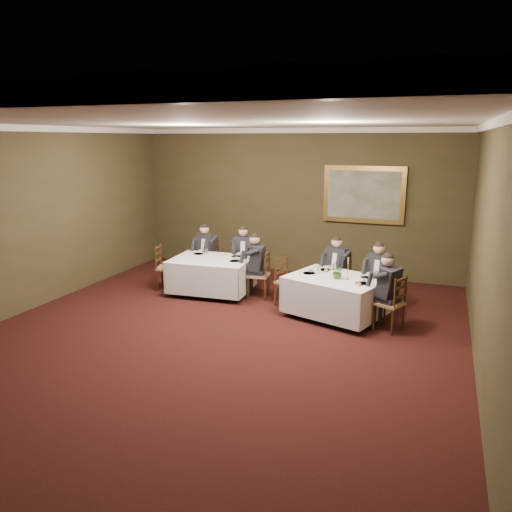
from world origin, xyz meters
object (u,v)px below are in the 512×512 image
Objects in this scene: table_main at (335,294)px; diner_main_endright at (389,302)px; chair_sec_backleft at (208,269)px; centerpiece at (338,271)px; chair_main_backleft at (337,287)px; chair_main_endleft at (288,292)px; chair_sec_endright at (259,284)px; painting at (364,195)px; chair_sec_endleft at (167,276)px; table_second at (212,273)px; diner_sec_backleft at (207,260)px; diner_sec_backright at (244,262)px; diner_main_backright at (379,285)px; chair_main_endright at (389,315)px; diner_sec_endright at (259,274)px; chair_sec_backright at (244,272)px; candlestick at (348,271)px; diner_main_backleft at (337,277)px; chair_main_backright at (378,296)px.

table_main is 1.06m from diner_main_endright.
centerpiece is at bearing 165.19° from chair_sec_backleft.
centerpiece reaches higher than chair_main_backleft.
chair_main_endleft is 1.00× the size of chair_sec_endright.
painting reaches higher than diner_main_endright.
chair_sec_endleft is at bearing 27.78° from chair_main_backleft.
chair_main_endleft is at bearing -6.18° from table_second.
diner_sec_backleft is 1.00× the size of diner_sec_backright.
chair_main_endright is (0.32, -1.01, -0.23)m from diner_main_backright.
diner_main_backright and diner_sec_endright have the same top height.
diner_main_endright is 3.84m from chair_sec_backright.
diner_sec_backleft is 0.93m from chair_sec_backright.
diner_sec_backleft is 1.35× the size of chair_sec_endleft.
diner_main_backright is at bearing 178.66° from chair_sec_backleft.
diner_main_endright is 4.62m from chair_sec_backleft.
candlestick is (-0.79, 0.28, 0.41)m from diner_main_endright.
diner_sec_backright is at bearing 8.77° from chair_main_backleft.
table_second is 1.05m from diner_sec_endright.
chair_sec_endright is at bearing 4.02° from table_second.
candlestick is at bearing 137.59° from diner_sec_backright.
diner_sec_backleft reaches higher than chair_main_endright.
chair_main_endright is at bearing -116.31° from diner_sec_endright.
chair_main_endleft is at bearing 164.52° from diner_sec_backleft.
table_second is 1.31× the size of diner_sec_backright.
diner_main_backright is at bearing 43.98° from table_main.
diner_sec_backleft is 1.72m from diner_sec_endright.
diner_main_backleft is 1.00× the size of diner_main_backright.
chair_sec_backleft is at bearing 12.58° from diner_main_backleft.
chair_main_backleft is at bearing 155.53° from diner_sec_backright.
diner_main_endright is 1.35× the size of chair_sec_endleft.
diner_sec_backleft is at bearing 13.00° from chair_main_backleft.
table_second is at bearing 86.34° from chair_sec_endright.
painting is at bearing 90.88° from centerpiece.
candlestick reaches higher than chair_main_endright.
diner_main_backright is 2.44m from chair_sec_endright.
table_main is 0.52m from candlestick.
chair_main_backleft is 2.57m from painting.
diner_sec_backleft is 4.70× the size of centerpiece.
diner_main_endright reaches higher than chair_main_backright.
chair_sec_endleft is 2.35× the size of candlestick.
diner_sec_endright is (0.66, -0.82, 0.23)m from chair_sec_backright.
diner_sec_backleft is at bearing -9.44° from diner_sec_backright.
chair_sec_endright is (0.67, -0.80, -0.23)m from diner_sec_backright.
diner_main_backleft reaches higher than chair_main_endleft.
diner_main_backleft is 1.63m from chair_sec_endright.
chair_sec_backleft is at bearing 133.83° from chair_sec_endleft.
centerpiece is at bearing -11.95° from table_second.
chair_main_backright is 4.55m from chair_sec_endleft.
centerpiece is at bearing 98.07° from diner_main_endright.
table_main is 2.01× the size of chair_sec_backright.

